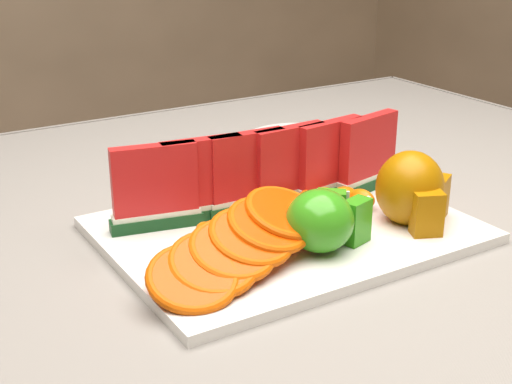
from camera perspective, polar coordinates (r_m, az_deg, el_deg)
table at (r=0.89m, az=-4.70°, el=-9.02°), size 1.40×0.90×0.75m
tablecloth at (r=0.86m, az=-4.82°, el=-5.41°), size 1.53×1.03×0.20m
platter at (r=0.82m, az=2.41°, el=-3.04°), size 0.40×0.30×0.01m
apple_cluster at (r=0.75m, az=5.46°, el=-2.24°), size 0.11×0.09×0.07m
pear_cluster at (r=0.83m, az=12.41°, el=0.13°), size 0.10×0.10×0.09m
side_plate at (r=1.15m, az=3.57°, el=4.11°), size 0.24×0.24×0.01m
watermelon_row at (r=0.85m, az=1.02°, el=1.67°), size 0.39×0.07×0.10m
orange_fan_front at (r=0.71m, az=-1.14°, el=-4.12°), size 0.24×0.15×0.06m
orange_fan_back at (r=0.93m, az=0.31°, el=1.94°), size 0.37×0.10×0.05m
tangerine_segments at (r=0.83m, az=2.70°, el=-1.47°), size 0.23×0.07×0.02m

